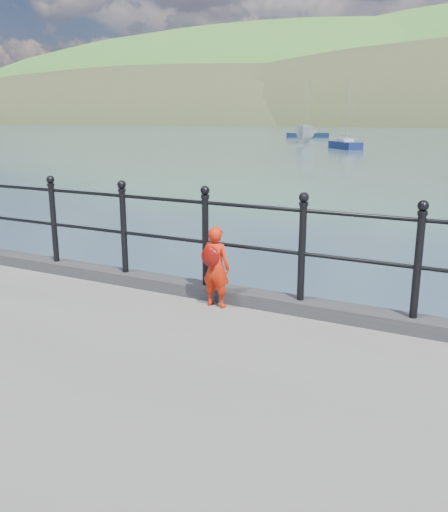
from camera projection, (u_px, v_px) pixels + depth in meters
The scene contains 7 objects.
ground at pixel (173, 357), 7.22m from camera, with size 600.00×600.00×0.00m, color #2D4251.
kerb at pixel (164, 284), 6.83m from camera, with size 60.00×0.30×0.15m, color #28282B.
railing at pixel (163, 225), 6.64m from camera, with size 18.11×0.11×1.20m.
child at pixel (216, 266), 6.11m from camera, with size 0.35×0.30×0.94m.
launch_white at pixel (305, 134), 64.18m from camera, with size 2.19×5.81×2.25m, color silver.
sailboat_left at pixel (308, 135), 81.09m from camera, with size 6.29×4.46×8.67m.
sailboat_port at pixel (345, 145), 53.12m from camera, with size 4.19×4.53×6.99m.
Camera 1 is at (3.66, -5.60, 3.12)m, focal length 38.00 mm.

